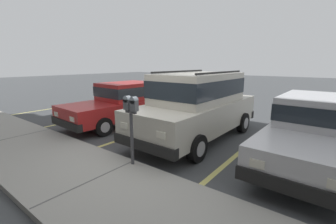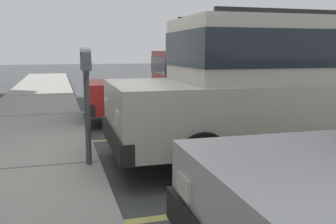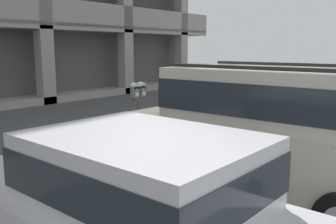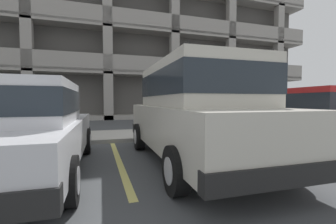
% 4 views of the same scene
% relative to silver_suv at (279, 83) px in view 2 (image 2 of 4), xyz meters
% --- Properties ---
extents(ground_plane, '(80.00, 80.00, 0.10)m').
position_rel_silver_suv_xyz_m(ground_plane, '(0.13, 2.33, -1.14)').
color(ground_plane, '#444749').
extents(sidewalk, '(40.00, 2.20, 0.12)m').
position_rel_silver_suv_xyz_m(sidewalk, '(0.13, 3.63, -1.03)').
color(sidewalk, '#9E9B93').
rests_on(sidewalk, ground_plane).
extents(parking_stall_lines, '(12.99, 4.80, 0.01)m').
position_rel_silver_suv_xyz_m(parking_stall_lines, '(1.73, 0.93, -1.08)').
color(parking_stall_lines, '#DBD16B').
rests_on(parking_stall_lines, ground_plane).
extents(silver_suv, '(2.07, 4.81, 2.03)m').
position_rel_silver_suv_xyz_m(silver_suv, '(0.00, 0.00, 0.00)').
color(silver_suv, beige).
rests_on(silver_suv, ground_plane).
extents(dark_hatchback, '(2.01, 4.57, 1.54)m').
position_rel_silver_suv_xyz_m(dark_hatchback, '(3.15, 0.13, -0.27)').
color(dark_hatchback, red).
rests_on(dark_hatchback, ground_plane).
extents(parking_meter_near, '(0.35, 0.12, 1.48)m').
position_rel_silver_suv_xyz_m(parking_meter_near, '(0.03, 2.68, 0.14)').
color(parking_meter_near, '#47474C').
rests_on(parking_meter_near, sidewalk).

